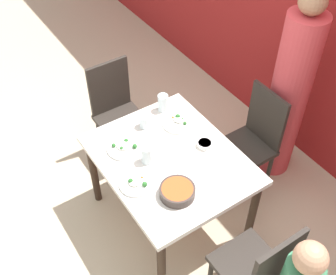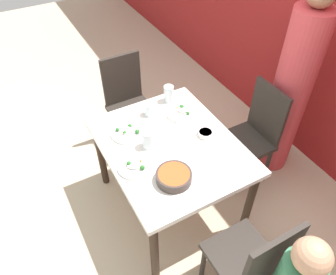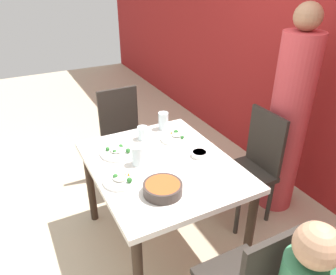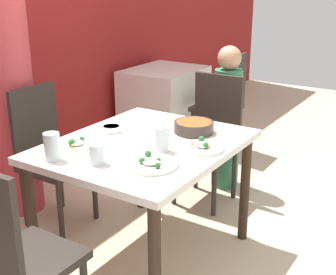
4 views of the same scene
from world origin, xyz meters
TOP-DOWN VIEW (x-y plane):
  - ground_plane at (0.00, 0.00)m, footprint 10.00×10.00m
  - wall_back at (0.00, 1.51)m, footprint 10.00×0.06m
  - dining_table at (0.00, 0.00)m, footprint 1.13×0.93m
  - chair_adult_spot at (0.02, 0.81)m, footprint 0.40×0.40m
  - chair_empty_left at (-0.91, 0.05)m, footprint 0.40×0.40m
  - person_adult at (0.02, 1.13)m, footprint 0.31×0.31m
  - bowl_curry at (0.30, -0.14)m, footprint 0.24×0.24m
  - plate_rice_adult at (-0.26, -0.22)m, footprint 0.27×0.27m
  - plate_rice_child at (0.08, -0.32)m, footprint 0.23×0.23m
  - plate_noodles at (-0.26, 0.25)m, footprint 0.23×0.23m
  - bowl_rice_small at (0.04, 0.27)m, footprint 0.11×0.11m
  - glass_water_tall at (-0.06, -0.15)m, footprint 0.08×0.08m
  - glass_water_short at (-0.38, 0.02)m, footprint 0.08×0.08m
  - glass_water_center at (-0.46, 0.24)m, footprint 0.08×0.08m
  - napkin_folded at (0.24, 0.29)m, footprint 0.14×0.14m
  - fork_steel at (0.10, -0.00)m, footprint 0.17×0.08m

SIDE VIEW (x-z plane):
  - ground_plane at x=0.00m, z-range 0.00..0.00m
  - chair_adult_spot at x=0.02m, z-range 0.03..0.96m
  - chair_empty_left at x=-0.91m, z-range 0.03..0.96m
  - dining_table at x=0.00m, z-range 0.28..1.01m
  - napkin_folded at x=0.24m, z-range 0.74..0.74m
  - fork_steel at x=0.10m, z-range 0.74..0.74m
  - plate_rice_adult at x=-0.26m, z-range 0.72..0.78m
  - plate_rice_child at x=0.08m, z-range 0.72..0.78m
  - plate_noodles at x=-0.26m, z-range 0.72..0.78m
  - bowl_rice_small at x=0.04m, z-range 0.74..0.77m
  - bowl_curry at x=0.30m, z-range 0.74..0.80m
  - glass_water_short at x=-0.38m, z-range 0.74..0.84m
  - glass_water_tall at x=-0.06m, z-range 0.74..0.87m
  - person_adult at x=0.02m, z-range -0.05..1.67m
  - glass_water_center at x=-0.46m, z-range 0.74..0.88m
  - wall_back at x=0.00m, z-range 0.00..2.70m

